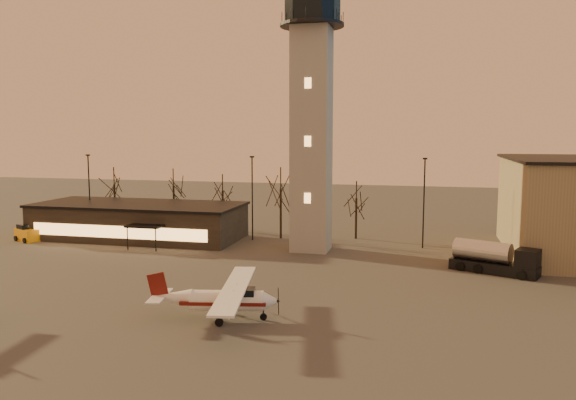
{
  "coord_description": "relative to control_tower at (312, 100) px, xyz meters",
  "views": [
    {
      "loc": [
        12.0,
        -29.8,
        12.85
      ],
      "look_at": [
        1.54,
        13.0,
        7.58
      ],
      "focal_mm": 35.0,
      "sensor_mm": 36.0,
      "label": 1
    }
  ],
  "objects": [
    {
      "name": "tree_row",
      "position": [
        -13.7,
        9.16,
        -10.39
      ],
      "size": [
        37.2,
        9.2,
        8.8
      ],
      "color": "black",
      "rests_on": "ground"
    },
    {
      "name": "fuel_truck",
      "position": [
        18.43,
        -5.98,
        -15.18
      ],
      "size": [
        8.03,
        5.14,
        2.89
      ],
      "rotation": [
        0.0,
        0.0,
        -0.41
      ],
      "color": "black",
      "rests_on": "ground"
    },
    {
      "name": "ground",
      "position": [
        0.0,
        -30.0,
        -16.33
      ],
      "size": [
        220.0,
        220.0,
        0.0
      ],
      "primitive_type": "plane",
      "color": "#423F3D",
      "rests_on": "ground"
    },
    {
      "name": "terminal",
      "position": [
        -21.99,
        1.98,
        -14.17
      ],
      "size": [
        25.4,
        12.2,
        4.3
      ],
      "color": "black",
      "rests_on": "ground"
    },
    {
      "name": "cessna_front",
      "position": [
        -0.88,
        -24.27,
        -15.18
      ],
      "size": [
        9.64,
        12.13,
        3.34
      ],
      "rotation": [
        0.0,
        0.0,
        0.19
      ],
      "color": "white",
      "rests_on": "ground"
    },
    {
      "name": "control_tower",
      "position": [
        0.0,
        0.0,
        0.0
      ],
      "size": [
        6.8,
        6.8,
        32.6
      ],
      "color": "#989590",
      "rests_on": "ground"
    },
    {
      "name": "service_cart",
      "position": [
        -34.06,
        -2.97,
        -15.56
      ],
      "size": [
        3.59,
        3.0,
        2.01
      ],
      "rotation": [
        0.0,
        0.0,
        -0.43
      ],
      "color": "orange",
      "rests_on": "ground"
    },
    {
      "name": "light_poles",
      "position": [
        0.5,
        1.0,
        -10.92
      ],
      "size": [
        58.5,
        12.25,
        10.14
      ],
      "color": "black",
      "rests_on": "ground"
    }
  ]
}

